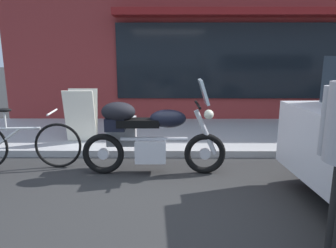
{
  "coord_description": "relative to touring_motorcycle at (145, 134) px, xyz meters",
  "views": [
    {
      "loc": [
        0.09,
        -3.67,
        1.71
      ],
      "look_at": [
        0.06,
        0.87,
        0.7
      ],
      "focal_mm": 33.47,
      "sensor_mm": 36.0,
      "label": 1
    }
  ],
  "objects": [
    {
      "name": "parked_bicycle",
      "position": [
        -1.89,
        0.16,
        -0.21
      ],
      "size": [
        1.79,
        0.48,
        0.94
      ],
      "color": "black",
      "rests_on": "ground_plane"
    },
    {
      "name": "touring_motorcycle",
      "position": [
        0.0,
        0.0,
        0.0
      ],
      "size": [
        2.08,
        0.66,
        1.38
      ],
      "color": "black",
      "rests_on": "ground_plane"
    },
    {
      "name": "sandwich_board_sign",
      "position": [
        -1.29,
        1.33,
        0.01
      ],
      "size": [
        0.55,
        0.42,
        0.96
      ],
      "color": "silver",
      "rests_on": "sidewalk_curb"
    },
    {
      "name": "ground_plane",
      "position": [
        0.28,
        -0.7,
        -0.59
      ],
      "size": [
        80.0,
        80.0,
        0.0
      ],
      "primitive_type": "plane",
      "color": "#2A2A2A"
    }
  ]
}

